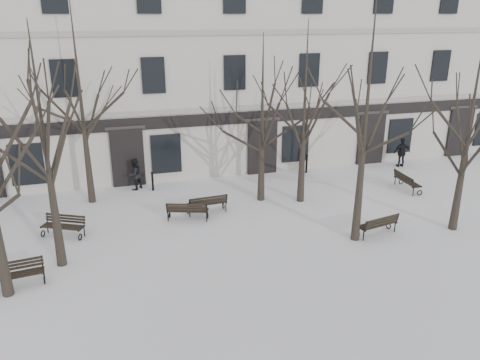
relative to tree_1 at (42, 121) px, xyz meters
name	(u,v)px	position (x,y,z in m)	size (l,w,h in m)	color
ground	(240,248)	(6.22, -0.49, -5.02)	(100.00, 100.00, 0.00)	white
building	(179,62)	(6.22, 12.47, 0.50)	(40.40, 10.20, 11.40)	#BAB6AC
tree_1	(42,121)	(0.00, 0.00, 0.00)	(5.62, 5.62, 8.03)	black
tree_2	(368,95)	(10.66, -1.03, 0.48)	(6.16, 6.16, 8.79)	black
tree_3	(472,110)	(14.89, -1.27, -0.19)	(5.41, 5.41, 7.72)	black
tree_4	(79,81)	(0.92, 5.68, 0.48)	(6.16, 6.16, 8.80)	black
tree_5	(262,100)	(8.46, 3.80, -0.37)	(5.21, 5.21, 7.44)	black
tree_6	(305,93)	(10.17, 3.16, -0.04)	(5.58, 5.58, 7.97)	black
bench_0	(17,273)	(-1.23, -1.02, -4.58)	(1.66, 0.78, 0.81)	black
bench_1	(188,210)	(4.79, 2.42, -4.55)	(1.80, 1.11, 0.86)	black
bench_2	(378,224)	(11.67, -0.95, -4.56)	(1.77, 0.94, 0.85)	black
bench_3	(64,225)	(-0.06, 2.31, -4.57)	(1.72, 1.27, 0.83)	black
bench_4	(207,203)	(5.74, 2.94, -4.55)	(1.76, 0.76, 0.86)	black
bench_5	(407,181)	(15.69, 3.06, -4.55)	(0.71, 1.74, 0.86)	black
bollard_a	(153,180)	(3.77, 6.39, -4.50)	(0.12, 0.12, 0.96)	black
bollard_b	(307,163)	(12.06, 6.85, -4.46)	(0.13, 0.13, 1.04)	black
pedestrian_b	(136,189)	(2.96, 6.77, -5.02)	(0.76, 0.59, 1.57)	black
pedestrian_c	(400,166)	(17.63, 6.39, -5.02)	(0.98, 0.41, 1.66)	black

